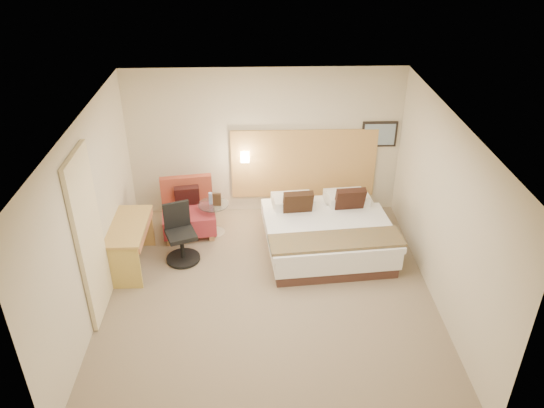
{
  "coord_description": "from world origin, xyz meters",
  "views": [
    {
      "loc": [
        -0.16,
        -6.13,
        5.07
      ],
      "look_at": [
        0.07,
        0.75,
        1.11
      ],
      "focal_mm": 35.0,
      "sensor_mm": 36.0,
      "label": 1
    }
  ],
  "objects_px": {
    "lounge_chair": "(188,212)",
    "side_table": "(214,217)",
    "desk": "(131,234)",
    "bed": "(326,232)",
    "desk_chair": "(181,238)"
  },
  "relations": [
    {
      "from": "bed",
      "to": "lounge_chair",
      "type": "relative_size",
      "value": 2.18
    },
    {
      "from": "lounge_chair",
      "to": "side_table",
      "type": "height_order",
      "value": "lounge_chair"
    },
    {
      "from": "lounge_chair",
      "to": "desk_chair",
      "type": "distance_m",
      "value": 0.85
    },
    {
      "from": "desk",
      "to": "side_table",
      "type": "bearing_deg",
      "value": 36.89
    },
    {
      "from": "bed",
      "to": "desk",
      "type": "bearing_deg",
      "value": -172.91
    },
    {
      "from": "side_table",
      "to": "desk",
      "type": "distance_m",
      "value": 1.55
    },
    {
      "from": "side_table",
      "to": "lounge_chair",
      "type": "bearing_deg",
      "value": 167.01
    },
    {
      "from": "lounge_chair",
      "to": "desk_chair",
      "type": "relative_size",
      "value": 1.03
    },
    {
      "from": "side_table",
      "to": "desk",
      "type": "bearing_deg",
      "value": -143.11
    },
    {
      "from": "bed",
      "to": "desk",
      "type": "xyz_separation_m",
      "value": [
        -3.09,
        -0.38,
        0.28
      ]
    },
    {
      "from": "desk",
      "to": "desk_chair",
      "type": "bearing_deg",
      "value": 12.67
    },
    {
      "from": "side_table",
      "to": "desk_chair",
      "type": "relative_size",
      "value": 0.6
    },
    {
      "from": "bed",
      "to": "desk_chair",
      "type": "height_order",
      "value": "bed"
    },
    {
      "from": "bed",
      "to": "side_table",
      "type": "xyz_separation_m",
      "value": [
        -1.88,
        0.53,
        0.0
      ]
    },
    {
      "from": "lounge_chair",
      "to": "desk",
      "type": "height_order",
      "value": "lounge_chair"
    }
  ]
}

